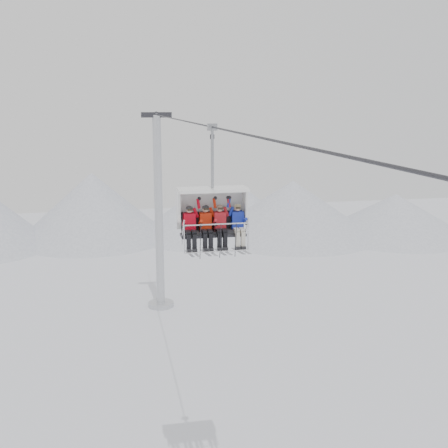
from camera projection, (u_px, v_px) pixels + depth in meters
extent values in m
cone|color=silver|center=(93.00, 206.00, 58.99)|extent=(16.00, 16.00, 7.00)
cone|color=silver|center=(198.00, 213.00, 60.42)|extent=(14.00, 14.00, 5.00)
cone|color=silver|center=(292.00, 208.00, 60.38)|extent=(18.00, 18.00, 6.00)
cone|color=silver|center=(395.00, 215.00, 60.80)|extent=(16.00, 16.00, 4.50)
cone|color=silver|center=(245.00, 208.00, 64.53)|extent=(12.00, 12.00, 4.50)
cylinder|color=#B4B7BC|center=(159.00, 214.00, 38.26)|extent=(0.56, 0.56, 13.30)
cylinder|color=#B4B7BC|center=(161.00, 304.00, 39.62)|extent=(1.80, 1.80, 0.30)
cube|color=#2C2C30|center=(156.00, 115.00, 36.86)|extent=(2.00, 0.35, 0.35)
cylinder|color=#2C2C30|center=(224.00, 130.00, 15.79)|extent=(0.06, 50.00, 0.06)
cube|color=black|center=(213.00, 232.00, 18.16)|extent=(2.01, 0.55, 0.10)
cube|color=black|center=(212.00, 220.00, 18.33)|extent=(2.01, 0.10, 0.59)
cube|color=#2C2C30|center=(213.00, 235.00, 18.18)|extent=(2.10, 0.60, 0.08)
cube|color=white|center=(210.00, 208.00, 18.47)|extent=(2.24, 0.10, 1.34)
cube|color=white|center=(213.00, 190.00, 17.94)|extent=(2.24, 0.90, 0.10)
cylinder|color=silver|center=(216.00, 224.00, 17.55)|extent=(2.05, 0.04, 0.04)
cylinder|color=silver|center=(217.00, 252.00, 17.67)|extent=(2.05, 0.04, 0.04)
cylinder|color=gray|center=(212.00, 159.00, 17.76)|extent=(0.10, 0.10, 1.97)
cube|color=gray|center=(212.00, 127.00, 17.55)|extent=(0.30, 0.18, 0.22)
cube|color=red|center=(189.00, 222.00, 17.97)|extent=(0.38, 0.26, 0.57)
sphere|color=tan|center=(189.00, 210.00, 17.84)|extent=(0.21, 0.21, 0.21)
cube|color=black|center=(189.00, 242.00, 17.64)|extent=(0.13, 0.15, 0.46)
cube|color=black|center=(194.00, 241.00, 17.68)|extent=(0.13, 0.15, 0.46)
cube|color=#A7AAB1|center=(189.00, 254.00, 17.62)|extent=(0.09, 1.69, 0.26)
cube|color=#A7AAB1|center=(195.00, 253.00, 17.66)|extent=(0.09, 1.69, 0.26)
cube|color=#B52009|center=(205.00, 221.00, 18.07)|extent=(0.38, 0.26, 0.57)
sphere|color=tan|center=(206.00, 209.00, 17.95)|extent=(0.21, 0.21, 0.21)
cube|color=black|center=(205.00, 241.00, 17.75)|extent=(0.13, 0.15, 0.46)
cube|color=black|center=(211.00, 240.00, 17.78)|extent=(0.13, 0.15, 0.46)
cube|color=#A7AAB1|center=(206.00, 253.00, 17.73)|extent=(0.09, 1.69, 0.26)
cube|color=#A7AAB1|center=(211.00, 252.00, 17.76)|extent=(0.09, 1.69, 0.26)
cube|color=#AB1820|center=(220.00, 221.00, 18.16)|extent=(0.38, 0.26, 0.57)
sphere|color=tan|center=(220.00, 209.00, 18.04)|extent=(0.21, 0.21, 0.21)
cube|color=black|center=(219.00, 240.00, 17.84)|extent=(0.13, 0.15, 0.46)
cube|color=black|center=(225.00, 240.00, 17.87)|extent=(0.13, 0.15, 0.46)
cube|color=#A7AAB1|center=(220.00, 252.00, 17.82)|extent=(0.09, 1.69, 0.26)
cube|color=#A7AAB1|center=(226.00, 252.00, 17.86)|extent=(0.09, 1.69, 0.26)
cube|color=#1728A0|center=(237.00, 220.00, 18.28)|extent=(0.38, 0.26, 0.57)
sphere|color=tan|center=(238.00, 208.00, 18.16)|extent=(0.21, 0.21, 0.21)
cube|color=beige|center=(237.00, 239.00, 17.95)|extent=(0.13, 0.15, 0.46)
cube|color=beige|center=(243.00, 239.00, 17.99)|extent=(0.13, 0.15, 0.46)
cube|color=#A7AAB1|center=(238.00, 251.00, 17.94)|extent=(0.09, 1.69, 0.26)
cube|color=#A7AAB1|center=(244.00, 251.00, 17.97)|extent=(0.09, 1.69, 0.26)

